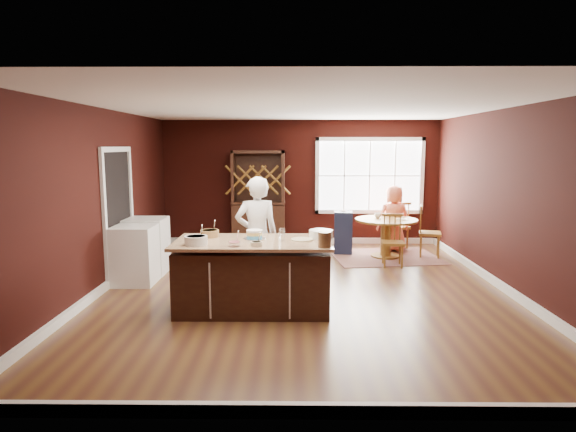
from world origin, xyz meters
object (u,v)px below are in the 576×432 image
object	(u,v)px
dining_table	(386,230)
seated_woman	(394,219)
high_chair	(343,232)
dryer	(147,246)
washer	(135,255)
baker	(257,236)
chair_east	(430,231)
chair_south	(393,240)
chair_north	(397,225)
layer_cake	(254,235)
toddler	(345,213)
kitchen_island	(253,276)
hutch	(258,199)

from	to	relation	value
dining_table	seated_woman	bearing A→B (deg)	64.31
high_chair	dryer	bearing A→B (deg)	-151.20
high_chair	washer	bearing A→B (deg)	-143.03
baker	seated_woman	xyz separation A→B (m)	(2.58, 2.85, -0.18)
dining_table	chair_east	world-z (taller)	chair_east
dining_table	chair_south	distance (m)	0.73
dining_table	chair_north	distance (m)	0.89
dining_table	dryer	size ratio (longest dim) A/B	1.27
dining_table	baker	bearing A→B (deg)	-135.00
layer_cake	toddler	distance (m)	3.62
washer	kitchen_island	bearing A→B (deg)	-30.81
kitchen_island	layer_cake	size ratio (longest dim) A/B	6.83
layer_cake	toddler	size ratio (longest dim) A/B	1.15
toddler	washer	bearing A→B (deg)	-147.93
kitchen_island	toddler	xyz separation A→B (m)	(1.57, 3.37, 0.37)
high_chair	kitchen_island	bearing A→B (deg)	-109.75
seated_woman	layer_cake	bearing A→B (deg)	46.76
dryer	toddler	bearing A→B (deg)	23.98
dining_table	washer	xyz separation A→B (m)	(-4.27, -1.86, -0.08)
dryer	chair_south	bearing A→B (deg)	6.61
baker	dryer	size ratio (longest dim) A/B	1.82
high_chair	washer	size ratio (longest dim) A/B	0.97
high_chair	washer	xyz separation A→B (m)	(-3.48, -2.19, 0.01)
washer	dryer	size ratio (longest dim) A/B	0.97
hutch	washer	size ratio (longest dim) A/B	2.24
chair_north	seated_woman	world-z (taller)	seated_woman
chair_south	washer	size ratio (longest dim) A/B	1.03
baker	dryer	bearing A→B (deg)	-43.95
baker	high_chair	size ratio (longest dim) A/B	1.94
kitchen_island	high_chair	world-z (taller)	kitchen_island
chair_east	washer	xyz separation A→B (m)	(-5.14, -1.90, -0.05)
baker	chair_north	size ratio (longest dim) A/B	1.69
baker	chair_east	distance (m)	3.99
chair_south	seated_woman	world-z (taller)	seated_woman
chair_east	toddler	world-z (taller)	chair_east
chair_south	dryer	xyz separation A→B (m)	(-4.26, -0.49, -0.00)
layer_cake	dryer	bearing A→B (deg)	139.15
chair_east	chair_south	size ratio (longest dim) A/B	1.08
seated_woman	washer	world-z (taller)	seated_woman
kitchen_island	baker	size ratio (longest dim) A/B	1.19
seated_woman	toddler	distance (m)	1.03
layer_cake	chair_east	size ratio (longest dim) A/B	0.29
hutch	baker	bearing A→B (deg)	-86.38
hutch	dryer	world-z (taller)	hutch
kitchen_island	washer	world-z (taller)	kitchen_island
dining_table	high_chair	bearing A→B (deg)	157.22
baker	seated_woman	size ratio (longest dim) A/B	1.26
baker	washer	bearing A→B (deg)	-27.83
chair_east	hutch	size ratio (longest dim) A/B	0.50
dining_table	chair_north	size ratio (longest dim) A/B	1.18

